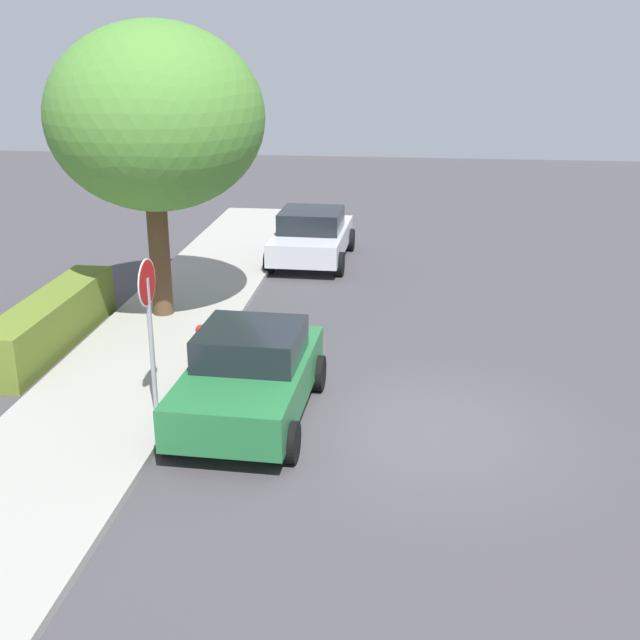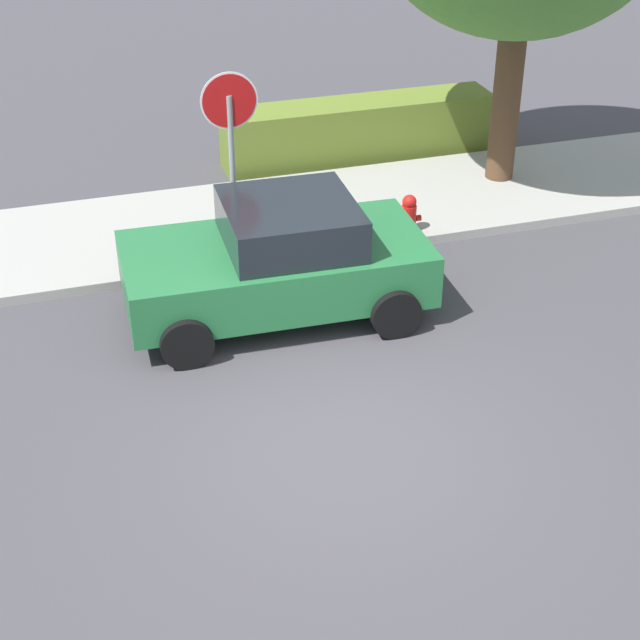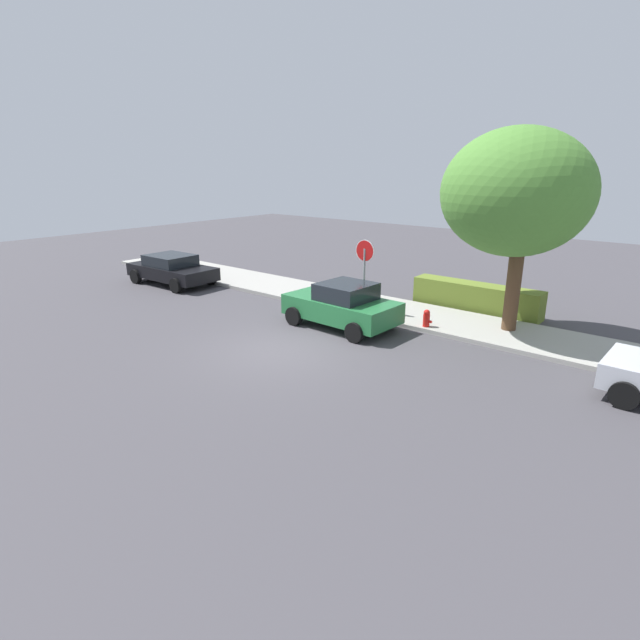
# 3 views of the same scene
# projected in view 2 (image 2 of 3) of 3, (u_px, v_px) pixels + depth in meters

# --- Properties ---
(ground_plane) EXTENTS (60.00, 60.00, 0.00)m
(ground_plane) POSITION_uv_depth(u_px,v_px,m) (343.00, 443.00, 10.42)
(ground_plane) COLOR #423F44
(sidewalk_curb) EXTENTS (32.00, 2.81, 0.14)m
(sidewalk_curb) POSITION_uv_depth(u_px,v_px,m) (230.00, 224.00, 14.81)
(sidewalk_curb) COLOR #9E9B93
(sidewalk_curb) RESTS_ON ground_plane
(stop_sign) EXTENTS (0.77, 0.08, 2.73)m
(stop_sign) POSITION_uv_depth(u_px,v_px,m) (231.00, 136.00, 12.98)
(stop_sign) COLOR gray
(stop_sign) RESTS_ON ground_plane
(parked_car_green) EXTENTS (3.88, 2.20, 1.52)m
(parked_car_green) POSITION_uv_depth(u_px,v_px,m) (279.00, 260.00, 12.36)
(parked_car_green) COLOR #236B38
(parked_car_green) RESTS_ON ground_plane
(fire_hydrant) EXTENTS (0.30, 0.22, 0.72)m
(fire_hydrant) POSITION_uv_depth(u_px,v_px,m) (409.00, 217.00, 14.34)
(fire_hydrant) COLOR red
(fire_hydrant) RESTS_ON ground_plane
(front_yard_hedge) EXTENTS (4.73, 0.87, 1.04)m
(front_yard_hedge) POSITION_uv_depth(u_px,v_px,m) (358.00, 131.00, 16.94)
(front_yard_hedge) COLOR olive
(front_yard_hedge) RESTS_ON ground_plane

